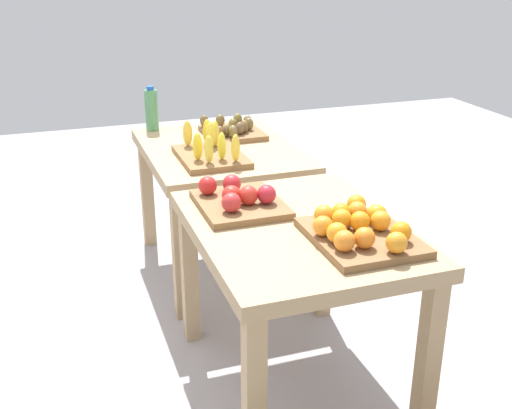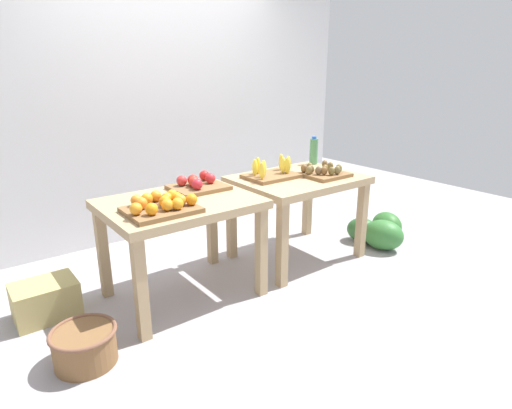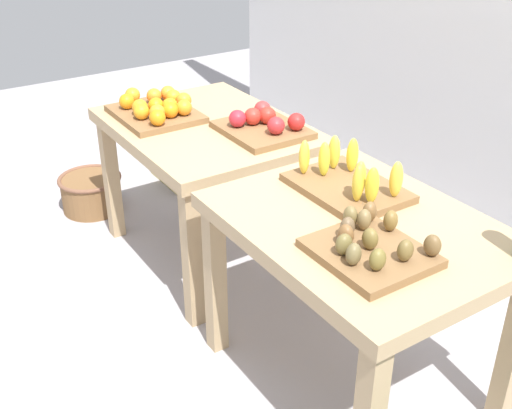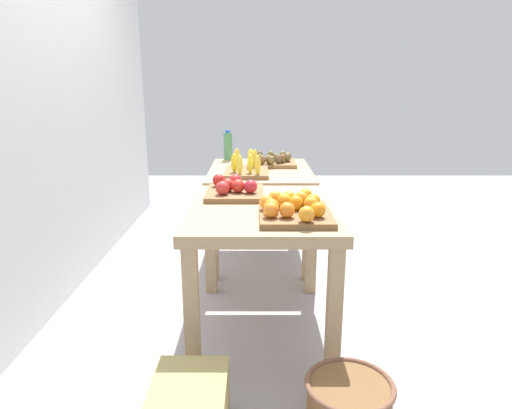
% 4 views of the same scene
% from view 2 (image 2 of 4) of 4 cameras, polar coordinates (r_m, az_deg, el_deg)
% --- Properties ---
extents(ground_plane, '(8.00, 8.00, 0.00)m').
position_cam_2_polar(ground_plane, '(3.55, -1.45, -9.19)').
color(ground_plane, '#A29CA1').
extents(back_wall, '(4.40, 0.12, 3.00)m').
position_cam_2_polar(back_wall, '(4.34, -12.58, 15.91)').
color(back_wall, silver).
rests_on(back_wall, ground_plane).
extents(display_table_left, '(1.04, 0.80, 0.74)m').
position_cam_2_polar(display_table_left, '(3.04, -10.12, -1.35)').
color(display_table_left, tan).
rests_on(display_table_left, ground_plane).
extents(display_table_right, '(1.04, 0.80, 0.74)m').
position_cam_2_polar(display_table_right, '(3.66, 5.60, 2.12)').
color(display_table_right, tan).
rests_on(display_table_right, ground_plane).
extents(orange_bin, '(0.46, 0.37, 0.11)m').
position_cam_2_polar(orange_bin, '(2.77, -12.53, -0.05)').
color(orange_bin, brown).
rests_on(orange_bin, display_table_left).
extents(apple_bin, '(0.40, 0.34, 0.11)m').
position_cam_2_polar(apple_bin, '(3.25, -7.81, 2.71)').
color(apple_bin, brown).
rests_on(apple_bin, display_table_left).
extents(banana_crate, '(0.44, 0.32, 0.17)m').
position_cam_2_polar(banana_crate, '(3.56, 2.17, 4.32)').
color(banana_crate, brown).
rests_on(banana_crate, display_table_right).
extents(kiwi_bin, '(0.36, 0.33, 0.10)m').
position_cam_2_polar(kiwi_bin, '(3.66, 9.08, 4.30)').
color(kiwi_bin, brown).
rests_on(kiwi_bin, display_table_right).
extents(water_bottle, '(0.08, 0.08, 0.26)m').
position_cam_2_polar(water_bottle, '(4.11, 7.74, 7.10)').
color(water_bottle, '#4C8C59').
rests_on(water_bottle, display_table_right).
extents(watermelon_pile, '(0.63, 0.65, 0.28)m').
position_cam_2_polar(watermelon_pile, '(4.25, 16.21, -3.35)').
color(watermelon_pile, '#2F692C').
rests_on(watermelon_pile, ground_plane).
extents(wicker_basket, '(0.37, 0.37, 0.21)m').
position_cam_2_polar(wicker_basket, '(2.72, -21.98, -17.10)').
color(wicker_basket, brown).
rests_on(wicker_basket, ground_plane).
extents(cardboard_produce_box, '(0.40, 0.30, 0.25)m').
position_cam_2_polar(cardboard_produce_box, '(3.25, -26.37, -11.39)').
color(cardboard_produce_box, tan).
rests_on(cardboard_produce_box, ground_plane).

